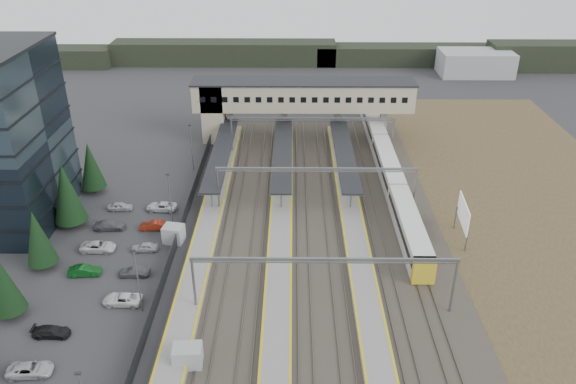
{
  "coord_description": "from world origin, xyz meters",
  "views": [
    {
      "loc": [
        8.6,
        -56.65,
        40.83
      ],
      "look_at": [
        7.98,
        12.71,
        4.0
      ],
      "focal_mm": 35.0,
      "sensor_mm": 36.0,
      "label": 1
    }
  ],
  "objects_px": {
    "relay_cabin_far": "(174,234)",
    "footbridge": "(288,98)",
    "billboard": "(463,214)",
    "train": "(388,168)",
    "relay_cabin_near": "(188,356)"
  },
  "relations": [
    {
      "from": "train",
      "to": "relay_cabin_far",
      "type": "bearing_deg",
      "value": -148.66
    },
    {
      "from": "train",
      "to": "billboard",
      "type": "height_order",
      "value": "billboard"
    },
    {
      "from": "relay_cabin_near",
      "to": "relay_cabin_far",
      "type": "relative_size",
      "value": 1.0
    },
    {
      "from": "billboard",
      "to": "train",
      "type": "bearing_deg",
      "value": 111.03
    },
    {
      "from": "relay_cabin_far",
      "to": "train",
      "type": "bearing_deg",
      "value": 31.34
    },
    {
      "from": "relay_cabin_near",
      "to": "billboard",
      "type": "height_order",
      "value": "billboard"
    },
    {
      "from": "footbridge",
      "to": "train",
      "type": "distance_m",
      "value": 24.28
    },
    {
      "from": "relay_cabin_far",
      "to": "billboard",
      "type": "xyz_separation_m",
      "value": [
        38.06,
        0.81,
        2.69
      ]
    },
    {
      "from": "relay_cabin_near",
      "to": "footbridge",
      "type": "xyz_separation_m",
      "value": [
        9.21,
        58.13,
        6.76
      ]
    },
    {
      "from": "relay_cabin_far",
      "to": "footbridge",
      "type": "xyz_separation_m",
      "value": [
        14.8,
        35.92,
        6.76
      ]
    },
    {
      "from": "relay_cabin_near",
      "to": "relay_cabin_far",
      "type": "bearing_deg",
      "value": 104.1
    },
    {
      "from": "relay_cabin_near",
      "to": "billboard",
      "type": "xyz_separation_m",
      "value": [
        32.48,
        23.03,
        2.69
      ]
    },
    {
      "from": "relay_cabin_far",
      "to": "billboard",
      "type": "distance_m",
      "value": 38.17
    },
    {
      "from": "billboard",
      "to": "relay_cabin_far",
      "type": "bearing_deg",
      "value": -178.78
    },
    {
      "from": "footbridge",
      "to": "relay_cabin_near",
      "type": "bearing_deg",
      "value": -99.01
    }
  ]
}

